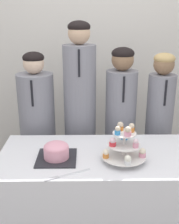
# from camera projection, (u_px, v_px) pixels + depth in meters

# --- Properties ---
(wall_back) EXTENTS (9.00, 0.06, 2.70)m
(wall_back) POSITION_uv_depth(u_px,v_px,m) (93.00, 48.00, 3.07)
(wall_back) COLOR silver
(wall_back) RESTS_ON ground_plane
(table) EXTENTS (1.41, 0.67, 0.77)m
(table) POSITION_uv_depth(u_px,v_px,m) (98.00, 200.00, 2.11)
(table) COLOR white
(table) RESTS_ON ground_plane
(round_cake) EXTENTS (0.27, 0.27, 0.12)m
(round_cake) POSITION_uv_depth(u_px,v_px,m) (56.00, 151.00, 1.90)
(round_cake) COLOR #232328
(round_cake) RESTS_ON table
(cake_knife) EXTENTS (0.28, 0.15, 0.01)m
(cake_knife) POSITION_uv_depth(u_px,v_px,m) (60.00, 177.00, 1.70)
(cake_knife) COLOR silver
(cake_knife) RESTS_ON table
(cupcake_stand) EXTENTS (0.31, 0.31, 0.27)m
(cupcake_stand) POSITION_uv_depth(u_px,v_px,m) (124.00, 144.00, 1.86)
(cupcake_stand) COLOR silver
(cupcake_stand) RESTS_ON table
(student_0) EXTENTS (0.32, 0.32, 1.41)m
(student_0) POSITION_uv_depth(u_px,v_px,m) (38.00, 134.00, 2.58)
(student_0) COLOR gray
(student_0) RESTS_ON ground_plane
(student_1) EXTENTS (0.28, 0.29, 1.65)m
(student_1) POSITION_uv_depth(u_px,v_px,m) (80.00, 120.00, 2.54)
(student_1) COLOR gray
(student_1) RESTS_ON ground_plane
(student_2) EXTENTS (0.27, 0.28, 1.44)m
(student_2) POSITION_uv_depth(u_px,v_px,m) (120.00, 130.00, 2.57)
(student_2) COLOR gray
(student_2) RESTS_ON ground_plane
(student_3) EXTENTS (0.24, 0.25, 1.40)m
(student_3) POSITION_uv_depth(u_px,v_px,m) (158.00, 131.00, 2.58)
(student_3) COLOR gray
(student_3) RESTS_ON ground_plane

